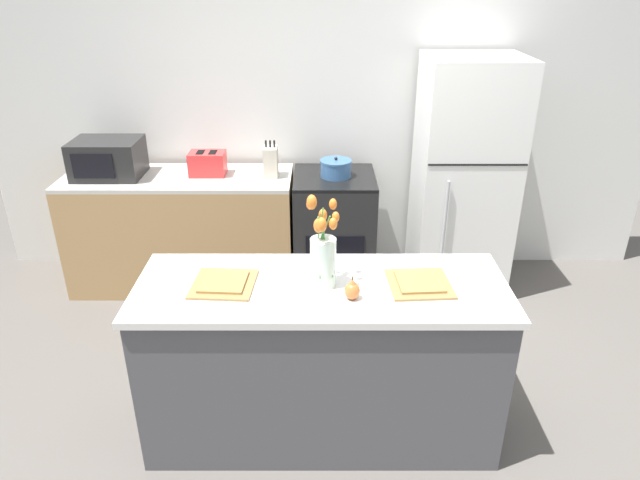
{
  "coord_description": "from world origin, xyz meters",
  "views": [
    {
      "loc": [
        -0.01,
        -2.37,
        2.27
      ],
      "look_at": [
        0.0,
        0.25,
        1.01
      ],
      "focal_mm": 32.0,
      "sensor_mm": 36.0,
      "label": 1
    }
  ],
  "objects_px": {
    "flower_vase": "(321,254)",
    "microwave": "(106,159)",
    "refrigerator": "(462,178)",
    "plate_setting_left": "(222,283)",
    "stove_range": "(333,231)",
    "plate_setting_right": "(418,283)",
    "cooking_pot": "(334,168)",
    "pear_figurine": "(351,290)",
    "toaster": "(206,164)",
    "knife_block": "(269,162)"
  },
  "relations": [
    {
      "from": "plate_setting_right",
      "to": "knife_block",
      "type": "bearing_deg",
      "value": 117.73
    },
    {
      "from": "plate_setting_left",
      "to": "plate_setting_right",
      "type": "distance_m",
      "value": 0.94
    },
    {
      "from": "plate_setting_left",
      "to": "plate_setting_right",
      "type": "height_order",
      "value": "same"
    },
    {
      "from": "refrigerator",
      "to": "cooking_pot",
      "type": "bearing_deg",
      "value": -179.4
    },
    {
      "from": "flower_vase",
      "to": "plate_setting_right",
      "type": "xyz_separation_m",
      "value": [
        0.46,
        -0.0,
        -0.16
      ]
    },
    {
      "from": "refrigerator",
      "to": "cooking_pot",
      "type": "height_order",
      "value": "refrigerator"
    },
    {
      "from": "stove_range",
      "to": "microwave",
      "type": "xyz_separation_m",
      "value": [
        -1.65,
        -0.0,
        0.58
      ]
    },
    {
      "from": "refrigerator",
      "to": "plate_setting_left",
      "type": "height_order",
      "value": "refrigerator"
    },
    {
      "from": "refrigerator",
      "to": "knife_block",
      "type": "xyz_separation_m",
      "value": [
        -1.41,
        -0.01,
        0.13
      ]
    },
    {
      "from": "flower_vase",
      "to": "microwave",
      "type": "bearing_deg",
      "value": 134.23
    },
    {
      "from": "flower_vase",
      "to": "knife_block",
      "type": "bearing_deg",
      "value": 103.14
    },
    {
      "from": "plate_setting_right",
      "to": "pear_figurine",
      "type": "bearing_deg",
      "value": -158.64
    },
    {
      "from": "cooking_pot",
      "to": "toaster",
      "type": "bearing_deg",
      "value": 177.47
    },
    {
      "from": "pear_figurine",
      "to": "plate_setting_left",
      "type": "relative_size",
      "value": 0.38
    },
    {
      "from": "stove_range",
      "to": "plate_setting_right",
      "type": "bearing_deg",
      "value": -76.94
    },
    {
      "from": "plate_setting_left",
      "to": "refrigerator",
      "type": "bearing_deg",
      "value": 46.4
    },
    {
      "from": "stove_range",
      "to": "plate_setting_left",
      "type": "xyz_separation_m",
      "value": [
        -0.57,
        -1.6,
        0.46
      ]
    },
    {
      "from": "stove_range",
      "to": "toaster",
      "type": "xyz_separation_m",
      "value": [
        -0.93,
        0.03,
        0.53
      ]
    },
    {
      "from": "flower_vase",
      "to": "plate_setting_left",
      "type": "distance_m",
      "value": 0.5
    },
    {
      "from": "microwave",
      "to": "knife_block",
      "type": "xyz_separation_m",
      "value": [
        1.18,
        -0.01,
        -0.02
      ]
    },
    {
      "from": "microwave",
      "to": "plate_setting_right",
      "type": "bearing_deg",
      "value": -38.35
    },
    {
      "from": "stove_range",
      "to": "refrigerator",
      "type": "distance_m",
      "value": 1.04
    },
    {
      "from": "plate_setting_left",
      "to": "plate_setting_right",
      "type": "bearing_deg",
      "value": 0.0
    },
    {
      "from": "cooking_pot",
      "to": "microwave",
      "type": "height_order",
      "value": "microwave"
    },
    {
      "from": "flower_vase",
      "to": "plate_setting_left",
      "type": "xyz_separation_m",
      "value": [
        -0.48,
        -0.0,
        -0.16
      ]
    },
    {
      "from": "refrigerator",
      "to": "microwave",
      "type": "bearing_deg",
      "value": -179.97
    },
    {
      "from": "pear_figurine",
      "to": "flower_vase",
      "type": "bearing_deg",
      "value": 135.96
    },
    {
      "from": "toaster",
      "to": "knife_block",
      "type": "relative_size",
      "value": 1.04
    },
    {
      "from": "refrigerator",
      "to": "toaster",
      "type": "xyz_separation_m",
      "value": [
        -1.88,
        0.03,
        0.1
      ]
    },
    {
      "from": "plate_setting_right",
      "to": "cooking_pot",
      "type": "xyz_separation_m",
      "value": [
        -0.36,
        1.59,
        0.05
      ]
    },
    {
      "from": "plate_setting_right",
      "to": "toaster",
      "type": "xyz_separation_m",
      "value": [
        -1.3,
        1.63,
        0.07
      ]
    },
    {
      "from": "stove_range",
      "to": "flower_vase",
      "type": "relative_size",
      "value": 1.93
    },
    {
      "from": "pear_figurine",
      "to": "cooking_pot",
      "type": "relative_size",
      "value": 0.51
    },
    {
      "from": "flower_vase",
      "to": "microwave",
      "type": "height_order",
      "value": "flower_vase"
    },
    {
      "from": "toaster",
      "to": "cooking_pot",
      "type": "height_order",
      "value": "toaster"
    },
    {
      "from": "plate_setting_right",
      "to": "microwave",
      "type": "relative_size",
      "value": 0.65
    },
    {
      "from": "stove_range",
      "to": "pear_figurine",
      "type": "distance_m",
      "value": 1.79
    },
    {
      "from": "pear_figurine",
      "to": "toaster",
      "type": "bearing_deg",
      "value": 118.96
    },
    {
      "from": "stove_range",
      "to": "microwave",
      "type": "bearing_deg",
      "value": -179.98
    },
    {
      "from": "pear_figurine",
      "to": "plate_setting_right",
      "type": "relative_size",
      "value": 0.38
    },
    {
      "from": "stove_range",
      "to": "knife_block",
      "type": "xyz_separation_m",
      "value": [
        -0.46,
        -0.01,
        0.55
      ]
    },
    {
      "from": "plate_setting_left",
      "to": "stove_range",
      "type": "bearing_deg",
      "value": 70.34
    },
    {
      "from": "flower_vase",
      "to": "plate_setting_right",
      "type": "relative_size",
      "value": 1.46
    },
    {
      "from": "knife_block",
      "to": "stove_range",
      "type": "bearing_deg",
      "value": 1.06
    },
    {
      "from": "refrigerator",
      "to": "flower_vase",
      "type": "distance_m",
      "value": 1.92
    },
    {
      "from": "stove_range",
      "to": "pear_figurine",
      "type": "relative_size",
      "value": 7.53
    },
    {
      "from": "cooking_pot",
      "to": "stove_range",
      "type": "bearing_deg",
      "value": 130.59
    },
    {
      "from": "stove_range",
      "to": "flower_vase",
      "type": "distance_m",
      "value": 1.71
    },
    {
      "from": "plate_setting_left",
      "to": "toaster",
      "type": "relative_size",
      "value": 1.12
    },
    {
      "from": "pear_figurine",
      "to": "cooking_pot",
      "type": "height_order",
      "value": "cooking_pot"
    }
  ]
}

